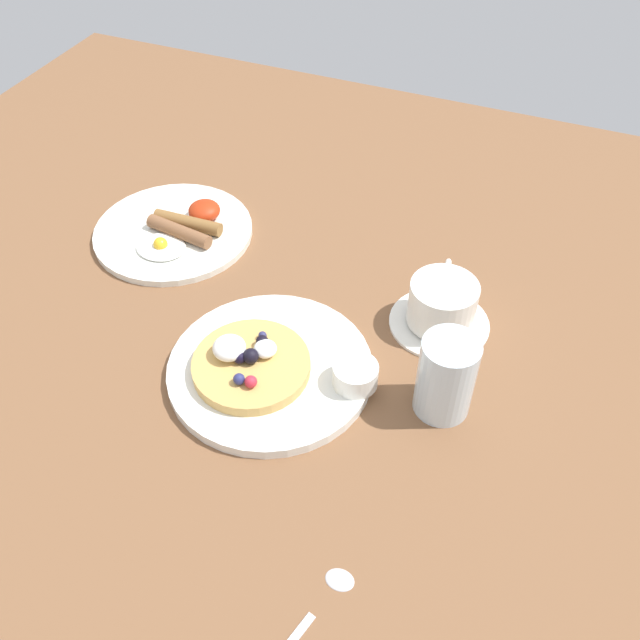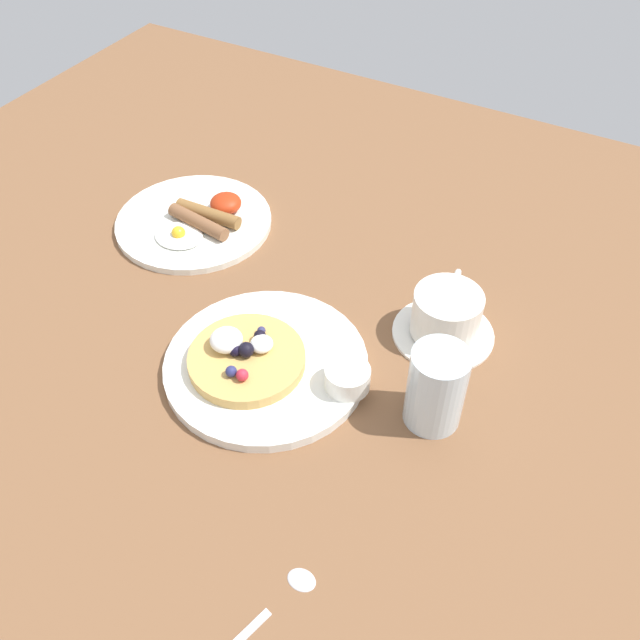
# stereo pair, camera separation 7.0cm
# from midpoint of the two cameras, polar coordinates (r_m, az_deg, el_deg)

# --- Properties ---
(ground_plane) EXTENTS (1.55, 1.38, 0.03)m
(ground_plane) POSITION_cam_midpoint_polar(r_m,az_deg,el_deg) (0.88, -4.63, -3.20)
(ground_plane) COLOR brown
(pancake_plate) EXTENTS (0.25, 0.25, 0.01)m
(pancake_plate) POSITION_cam_midpoint_polar(r_m,az_deg,el_deg) (0.84, -6.46, -4.10)
(pancake_plate) COLOR white
(pancake_plate) RESTS_ON ground_plane
(pancake_with_berries) EXTENTS (0.14, 0.14, 0.04)m
(pancake_with_berries) POSITION_cam_midpoint_polar(r_m,az_deg,el_deg) (0.83, -8.20, -3.59)
(pancake_with_berries) COLOR tan
(pancake_with_berries) RESTS_ON pancake_plate
(syrup_ramekin) EXTENTS (0.05, 0.05, 0.03)m
(syrup_ramekin) POSITION_cam_midpoint_polar(r_m,az_deg,el_deg) (0.80, 0.41, -4.59)
(syrup_ramekin) COLOR white
(syrup_ramekin) RESTS_ON pancake_plate
(breakfast_plate) EXTENTS (0.23, 0.23, 0.01)m
(breakfast_plate) POSITION_cam_midpoint_polar(r_m,az_deg,el_deg) (1.06, -13.75, 6.95)
(breakfast_plate) COLOR white
(breakfast_plate) RESTS_ON ground_plane
(fried_breakfast) EXTENTS (0.11, 0.14, 0.03)m
(fried_breakfast) POSITION_cam_midpoint_polar(r_m,az_deg,el_deg) (1.04, -12.79, 7.48)
(fried_breakfast) COLOR brown
(fried_breakfast) RESTS_ON breakfast_plate
(coffee_saucer) EXTENTS (0.13, 0.13, 0.01)m
(coffee_saucer) POSITION_cam_midpoint_polar(r_m,az_deg,el_deg) (0.90, 7.52, -0.26)
(coffee_saucer) COLOR white
(coffee_saucer) RESTS_ON ground_plane
(coffee_cup) EXTENTS (0.09, 0.12, 0.06)m
(coffee_cup) POSITION_cam_midpoint_polar(r_m,az_deg,el_deg) (0.88, 7.75, 1.39)
(coffee_cup) COLOR white
(coffee_cup) RESTS_ON coffee_saucer
(teaspoon) EXTENTS (0.05, 0.13, 0.01)m
(teaspoon) POSITION_cam_midpoint_polar(r_m,az_deg,el_deg) (0.69, -3.04, -22.21)
(teaspoon) COLOR silver
(teaspoon) RESTS_ON ground_plane
(water_glass) EXTENTS (0.06, 0.06, 0.10)m
(water_glass) POSITION_cam_midpoint_polar(r_m,az_deg,el_deg) (0.78, 7.71, -4.73)
(water_glass) COLOR silver
(water_glass) RESTS_ON ground_plane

